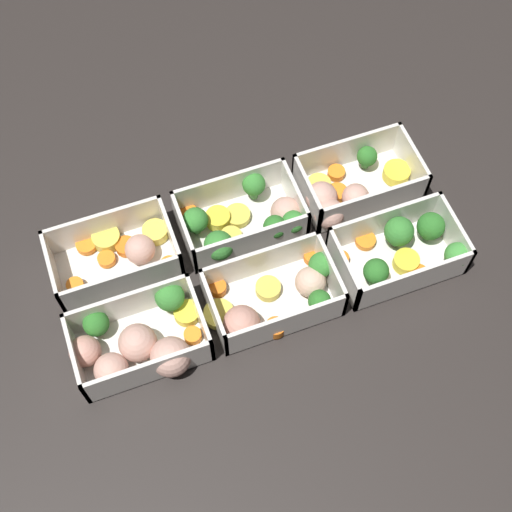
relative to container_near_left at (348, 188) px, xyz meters
name	(u,v)px	position (x,y,z in m)	size (l,w,h in m)	color
ground_plane	(256,263)	(0.15, 0.05, -0.02)	(4.00, 4.00, 0.00)	#282321
container_near_left	(348,188)	(0.00, 0.00, 0.00)	(0.17, 0.11, 0.06)	silver
container_near_center	(244,220)	(0.15, 0.00, 0.00)	(0.16, 0.11, 0.06)	silver
container_near_right	(121,254)	(0.32, -0.01, 0.00)	(0.16, 0.11, 0.06)	silver
container_far_left	(404,249)	(-0.03, 0.11, 0.00)	(0.16, 0.11, 0.06)	silver
container_far_center	(275,298)	(0.15, 0.12, 0.00)	(0.18, 0.11, 0.06)	silver
container_far_right	(139,342)	(0.33, 0.12, 0.00)	(0.18, 0.12, 0.06)	silver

